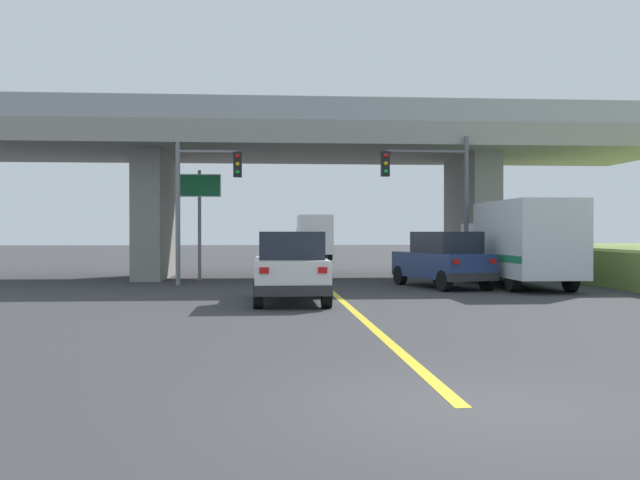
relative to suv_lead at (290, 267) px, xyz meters
name	(u,v)px	position (x,y,z in m)	size (l,w,h in m)	color
ground	(315,277)	(1.52, 11.58, -1.01)	(160.00, 160.00, 0.00)	#353538
overpass_bridge	(315,159)	(1.52, 11.58, 4.21)	(30.87, 8.75, 7.21)	gray
lane_divider_stripe	(351,309)	(1.52, -1.75, -1.01)	(0.20, 21.82, 0.01)	yellow
suv_lead	(290,267)	(0.00, 0.00, 0.00)	(2.05, 4.42, 2.02)	silver
suv_crossing	(443,260)	(5.69, 5.27, 0.00)	(2.98, 4.91, 2.02)	navy
box_truck	(520,242)	(8.53, 5.22, 0.62)	(2.33, 7.47, 3.10)	silver
traffic_signal_nearside	(438,189)	(5.91, 7.02, 2.65)	(3.41, 0.36, 5.69)	#56595E
traffic_signal_farside	(199,191)	(-3.19, 7.29, 2.55)	(2.50, 0.36, 5.58)	slate
highway_sign	(199,199)	(-3.41, 9.90, 2.38)	(1.78, 0.17, 4.56)	slate
semi_truck_distant	(314,237)	(2.85, 32.17, 0.64)	(2.33, 6.49, 3.19)	navy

